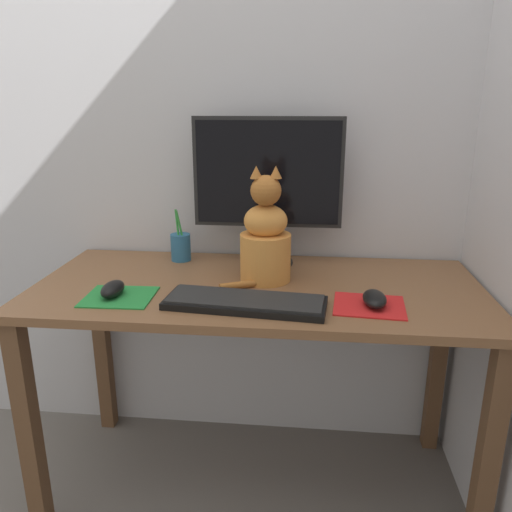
{
  "coord_description": "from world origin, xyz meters",
  "views": [
    {
      "loc": [
        0.14,
        -1.38,
        1.23
      ],
      "look_at": [
        0.0,
        -0.06,
        0.82
      ],
      "focal_mm": 35.0,
      "sensor_mm": 36.0,
      "label": 1
    }
  ],
  "objects": [
    {
      "name": "ground_plane",
      "position": [
        0.0,
        0.0,
        0.0
      ],
      "size": [
        12.0,
        12.0,
        0.0
      ],
      "primitive_type": "plane",
      "color": "slate"
    },
    {
      "name": "wall_back",
      "position": [
        0.0,
        0.33,
        1.25
      ],
      "size": [
        7.0,
        0.04,
        2.5
      ],
      "color": "silver",
      "rests_on": "ground_plane"
    },
    {
      "name": "desk",
      "position": [
        0.0,
        0.0,
        0.61
      ],
      "size": [
        1.32,
        0.6,
        0.71
      ],
      "color": "brown",
      "rests_on": "ground_plane"
    },
    {
      "name": "monitor",
      "position": [
        0.01,
        0.2,
        0.98
      ],
      "size": [
        0.48,
        0.17,
        0.47
      ],
      "color": "black",
      "rests_on": "desk"
    },
    {
      "name": "keyboard",
      "position": [
        -0.02,
        -0.17,
        0.72
      ],
      "size": [
        0.44,
        0.18,
        0.02
      ],
      "rotation": [
        0.0,
        0.0,
        -0.1
      ],
      "color": "black",
      "rests_on": "desk"
    },
    {
      "name": "mousepad_left",
      "position": [
        -0.37,
        -0.14,
        0.71
      ],
      "size": [
        0.19,
        0.17,
        0.0
      ],
      "rotation": [
        0.0,
        0.0,
        0.03
      ],
      "color": "#238438",
      "rests_on": "desk"
    },
    {
      "name": "mousepad_right",
      "position": [
        0.31,
        -0.14,
        0.71
      ],
      "size": [
        0.2,
        0.18,
        0.0
      ],
      "rotation": [
        0.0,
        0.0,
        -0.09
      ],
      "color": "red",
      "rests_on": "desk"
    },
    {
      "name": "computer_mouse_left",
      "position": [
        -0.39,
        -0.14,
        0.74
      ],
      "size": [
        0.06,
        0.11,
        0.04
      ],
      "color": "black",
      "rests_on": "mousepad_left"
    },
    {
      "name": "computer_mouse_right",
      "position": [
        0.32,
        -0.14,
        0.73
      ],
      "size": [
        0.06,
        0.11,
        0.04
      ],
      "color": "black",
      "rests_on": "mousepad_right"
    },
    {
      "name": "cat",
      "position": [
        0.02,
        0.04,
        0.84
      ],
      "size": [
        0.21,
        0.2,
        0.34
      ],
      "rotation": [
        0.0,
        0.0,
        0.08
      ],
      "color": "#D6893D",
      "rests_on": "desk"
    },
    {
      "name": "pen_cup",
      "position": [
        -0.28,
        0.21,
        0.76
      ],
      "size": [
        0.07,
        0.07,
        0.18
      ],
      "color": "#286089",
      "rests_on": "desk"
    }
  ]
}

